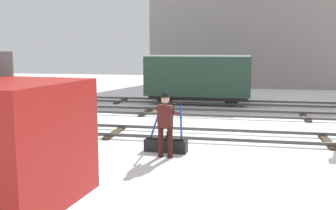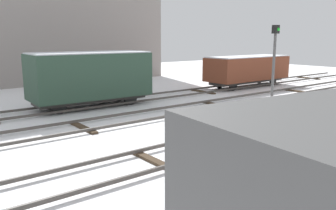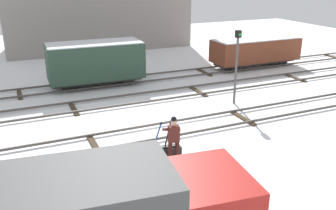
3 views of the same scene
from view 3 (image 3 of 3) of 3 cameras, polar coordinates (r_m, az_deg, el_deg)
The scene contains 9 objects.
ground_plane at distance 16.26m, azimuth 0.95°, elevation -3.94°, with size 60.00×60.00×0.00m, color white.
track_main_line at distance 16.21m, azimuth 0.95°, elevation -3.60°, with size 44.00×1.94×0.18m.
track_siding_near at distance 20.04m, azimuth -4.31°, elevation 1.05°, with size 44.00×1.94×0.18m.
track_siding_far at distance 23.25m, azimuth -7.24°, elevation 3.64°, with size 44.00×1.94×0.18m.
switch_lever_frame at distance 14.02m, azimuth -0.48°, elevation -6.92°, with size 1.27×0.46×1.45m.
rail_worker at distance 13.27m, azimuth 0.84°, elevation -4.87°, with size 0.58×0.69×1.80m.
signal_post at distance 19.19m, azimuth 10.44°, elevation 6.82°, with size 0.24×0.32×3.80m.
freight_car_far_end at distance 27.40m, azimuth 13.23°, elevation 8.13°, with size 6.41×2.16×2.05m.
freight_car_mid_siding at distance 22.55m, azimuth -11.02°, elevation 6.53°, with size 5.56×2.44×2.61m.
Camera 3 is at (-6.21, -13.50, 6.60)m, focal length 39.94 mm.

